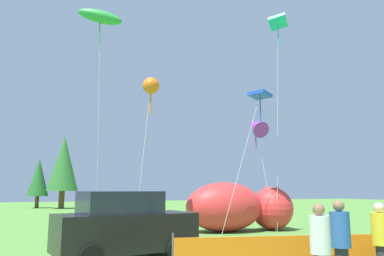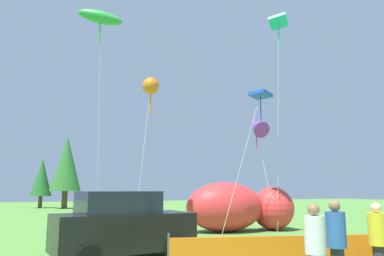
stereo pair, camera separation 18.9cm
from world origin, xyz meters
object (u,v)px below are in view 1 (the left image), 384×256
kite_blue_box (259,97)px  kite_green_fish (100,18)px  folding_chair (383,235)px  kite_purple_delta (255,126)px  kite_orange_flower (151,86)px  inflatable_cat (238,209)px  kite_teal_diamond (278,27)px  spectator_in_red_shirt (321,247)px  spectator_in_white_shirt (381,239)px  parked_car (124,226)px  spectator_in_grey_shirt (341,241)px

kite_blue_box → kite_green_fish: bearing=169.3°
folding_chair → kite_purple_delta: 8.67m
kite_purple_delta → kite_orange_flower: bearing=-166.0°
inflatable_cat → kite_teal_diamond: size_ratio=0.53×
kite_orange_flower → kite_green_fish: bearing=152.5°
kite_purple_delta → kite_blue_box: (-0.87, -1.87, 1.07)m
spectator_in_red_shirt → kite_green_fish: 14.45m
folding_chair → spectator_in_white_shirt: 5.73m
parked_car → kite_teal_diamond: bearing=15.9°
parked_car → kite_orange_flower: bearing=56.7°
folding_chair → kite_green_fish: kite_green_fish is taller
inflatable_cat → kite_orange_flower: kite_orange_flower is taller
parked_car → spectator_in_red_shirt: 6.11m
spectator_in_grey_shirt → kite_purple_delta: (4.70, 10.93, 4.49)m
parked_car → spectator_in_grey_shirt: 6.21m
spectator_in_red_shirt → spectator_in_grey_shirt: bearing=23.8°
kite_purple_delta → kite_green_fish: kite_green_fish is taller
inflatable_cat → kite_teal_diamond: kite_teal_diamond is taller
spectator_in_white_shirt → spectator_in_red_shirt: bearing=-167.3°
inflatable_cat → kite_purple_delta: (1.25, 0.16, 4.37)m
parked_car → kite_orange_flower: (1.90, 4.23, 5.63)m
parked_car → kite_green_fish: (-0.30, 5.37, 9.04)m
inflatable_cat → kite_green_fish: size_ratio=0.56×
parked_car → folding_chair: bearing=-16.9°
spectator_in_grey_shirt → kite_orange_flower: size_ratio=0.26×
parked_car → spectator_in_grey_shirt: (3.50, -5.13, 0.01)m
folding_chair → spectator_in_white_shirt: bearing=42.0°
folding_chair → spectator_in_white_shirt: size_ratio=0.48×
spectator_in_grey_shirt → spectator_in_red_shirt: (-0.84, -0.37, -0.02)m
kite_orange_flower → kite_green_fish: kite_green_fish is taller
folding_chair → inflatable_cat: bearing=-73.0°
parked_car → kite_orange_flower: kite_orange_flower is taller
inflatable_cat → kite_teal_diamond: bearing=-41.2°
kite_orange_flower → folding_chair: bearing=-37.5°
spectator_in_red_shirt → kite_green_fish: kite_green_fish is taller
spectator_in_white_shirt → spectator_in_grey_shirt: size_ratio=0.96×
kite_orange_flower → kite_purple_delta: 6.60m
kite_orange_flower → kite_teal_diamond: bearing=-1.7°
inflatable_cat → kite_teal_diamond: 9.67m
kite_purple_delta → kite_blue_box: kite_blue_box is taller
inflatable_cat → kite_green_fish: (-7.25, -0.27, 8.90)m
kite_purple_delta → kite_teal_diamond: (0.45, -1.77, 5.02)m
inflatable_cat → folding_chair: bearing=-71.1°
spectator_in_white_shirt → kite_purple_delta: size_ratio=0.29×
kite_green_fish → kite_orange_flower: bearing=-27.5°
parked_car → kite_green_fish: size_ratio=0.41×
kite_orange_flower → kite_teal_diamond: (6.76, -0.20, 3.88)m
spectator_in_red_shirt → kite_teal_diamond: bearing=57.9°
spectator_in_white_shirt → kite_teal_diamond: 13.73m
parked_car → kite_teal_diamond: kite_teal_diamond is taller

